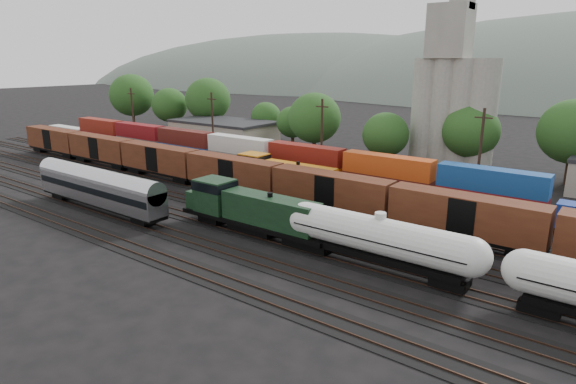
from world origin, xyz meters
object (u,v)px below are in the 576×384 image
Objects in this scene: green_locomotive at (246,208)px; grain_silo at (452,102)px; orange_locomotive at (280,174)px; tank_car_a at (379,238)px; passenger_coach at (98,187)px.

grain_silo reaches higher than green_locomotive.
orange_locomotive is (-7.16, 15.00, -0.15)m from green_locomotive.
tank_car_a is at bearing -0.00° from green_locomotive.
grain_silo reaches higher than orange_locomotive.
passenger_coach is at bearing -119.87° from grain_silo.
orange_locomotive is at bearing 115.53° from green_locomotive.
tank_car_a is at bearing 8.23° from passenger_coach.
passenger_coach is at bearing -171.77° from tank_car_a.
passenger_coach is 1.21× the size of orange_locomotive.
green_locomotive is at bearing 180.00° from tank_car_a.
tank_car_a is 0.65× the size of grain_silo.
green_locomotive is at bearing 14.59° from passenger_coach.
tank_car_a is 0.85× the size of passenger_coach.
orange_locomotive is 0.64× the size of grain_silo.
orange_locomotive is at bearing -118.93° from grain_silo.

